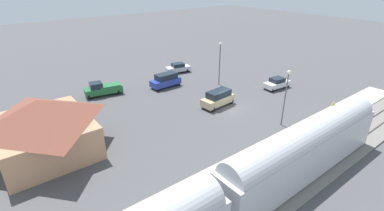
% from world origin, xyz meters
% --- Properties ---
extents(ground_plane, '(200.00, 200.00, 0.00)m').
position_xyz_m(ground_plane, '(0.00, 0.00, 0.00)').
color(ground_plane, '#4C4C4F').
extents(railway_track, '(4.80, 70.00, 0.30)m').
position_xyz_m(railway_track, '(-14.00, 0.00, 0.09)').
color(railway_track, slate).
rests_on(railway_track, ground).
extents(platform, '(3.20, 46.00, 0.30)m').
position_xyz_m(platform, '(-10.00, 0.00, 0.15)').
color(platform, '#B7B2A8').
rests_on(platform, ground).
extents(station_building, '(10.62, 9.27, 5.80)m').
position_xyz_m(station_building, '(4.00, 22.00, 3.02)').
color(station_building, tan).
rests_on(station_building, ground).
extents(pedestrian_on_platform, '(0.36, 0.36, 1.71)m').
position_xyz_m(pedestrian_on_platform, '(-10.40, 2.05, 1.28)').
color(pedestrian_on_platform, '#23284C').
rests_on(pedestrian_on_platform, platform).
extents(pedestrian_waiting_far, '(0.36, 0.36, 1.71)m').
position_xyz_m(pedestrian_waiting_far, '(-9.80, -8.48, 1.28)').
color(pedestrian_waiting_far, '#333338').
rests_on(pedestrian_waiting_far, platform).
extents(sedan_white, '(2.18, 4.63, 1.74)m').
position_xyz_m(sedan_white, '(0.74, -11.23, 0.88)').
color(sedan_white, white).
rests_on(sedan_white, ground).
extents(sedan_silver, '(2.73, 4.78, 1.74)m').
position_xyz_m(sedan_silver, '(17.00, -3.47, 0.88)').
color(sedan_silver, silver).
rests_on(sedan_silver, ground).
extents(suv_tan, '(2.36, 5.04, 2.22)m').
position_xyz_m(suv_tan, '(1.60, 0.67, 1.15)').
color(suv_tan, '#C6B284').
rests_on(suv_tan, ground).
extents(suv_blue, '(2.09, 4.95, 2.22)m').
position_xyz_m(suv_blue, '(12.12, 2.36, 1.15)').
color(suv_blue, '#283D9E').
rests_on(suv_blue, ground).
extents(pickup_green, '(2.92, 5.67, 2.14)m').
position_xyz_m(pickup_green, '(15.01, 11.71, 1.03)').
color(pickup_green, '#236638').
rests_on(pickup_green, ground).
extents(light_pole_near_platform, '(0.44, 0.44, 6.90)m').
position_xyz_m(light_pole_near_platform, '(-7.20, -1.64, 4.41)').
color(light_pole_near_platform, '#515156').
rests_on(light_pole_near_platform, ground).
extents(light_pole_lot_center, '(0.44, 0.44, 6.99)m').
position_xyz_m(light_pole_lot_center, '(7.58, -5.05, 4.46)').
color(light_pole_lot_center, '#515156').
rests_on(light_pole_lot_center, ground).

